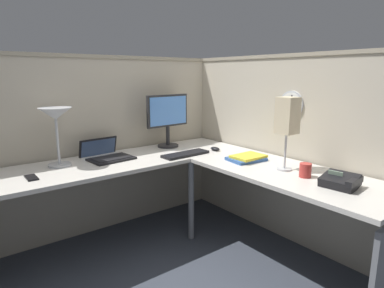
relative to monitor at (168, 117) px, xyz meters
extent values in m
plane|color=#383D47|center=(-0.25, -0.64, -1.02)|extent=(6.80, 6.80, 0.00)
cube|color=#B7AD99|center=(-0.61, 0.23, -0.25)|extent=(2.57, 0.10, 1.55)
cube|color=gray|center=(-0.61, 0.23, 0.54)|extent=(2.57, 0.12, 0.03)
cube|color=#B7AD99|center=(0.62, -0.90, -0.25)|extent=(0.10, 2.37, 1.55)
cube|color=gray|center=(0.62, -0.90, 0.54)|extent=(0.12, 2.37, 0.03)
cube|color=beige|center=(-0.62, -0.17, -0.31)|extent=(2.35, 0.66, 0.03)
cube|color=beige|center=(0.22, -1.24, -0.31)|extent=(0.66, 1.49, 0.03)
cylinder|color=slate|center=(-0.09, -0.48, -0.67)|extent=(0.05, 0.05, 0.70)
cylinder|color=#232326|center=(0.00, 0.00, -0.28)|extent=(0.20, 0.20, 0.02)
cylinder|color=#232326|center=(0.00, 0.00, -0.18)|extent=(0.04, 0.04, 0.20)
cube|color=#232326|center=(0.00, 0.00, 0.06)|extent=(0.46, 0.07, 0.30)
cube|color=#4C84D8|center=(0.00, -0.02, 0.06)|extent=(0.42, 0.04, 0.26)
cube|color=black|center=(-0.64, -0.13, -0.29)|extent=(0.36, 0.27, 0.02)
cube|color=black|center=(-0.64, -0.13, -0.28)|extent=(0.31, 0.21, 0.00)
cube|color=black|center=(-0.66, 0.10, -0.25)|extent=(0.34, 0.10, 0.22)
cube|color=#384C72|center=(-0.66, 0.09, -0.25)|extent=(0.31, 0.08, 0.18)
cube|color=black|center=(-0.07, -0.38, -0.28)|extent=(0.43, 0.16, 0.02)
ellipsoid|color=black|center=(0.25, -0.40, -0.28)|extent=(0.06, 0.10, 0.03)
cylinder|color=#B7BABF|center=(-1.03, -0.05, -0.29)|extent=(0.17, 0.17, 0.02)
cylinder|color=#B7BABF|center=(-1.03, -0.05, -0.09)|extent=(0.02, 0.02, 0.38)
cone|color=#B7BABF|center=(-1.03, -0.05, 0.11)|extent=(0.24, 0.24, 0.09)
cube|color=black|center=(-1.27, -0.25, -0.29)|extent=(0.07, 0.14, 0.01)
cube|color=black|center=(0.20, -1.61, -0.26)|extent=(0.21, 0.22, 0.10)
cube|color=#8CA58C|center=(0.20, -1.58, -0.22)|extent=(0.02, 0.09, 0.04)
cube|color=black|center=(0.21, -1.70, -0.24)|extent=(0.19, 0.06, 0.04)
cube|color=#335999|center=(0.22, -0.82, -0.28)|extent=(0.31, 0.25, 0.02)
cube|color=yellow|center=(0.23, -0.83, -0.26)|extent=(0.26, 0.19, 0.02)
cylinder|color=#B7BABF|center=(0.24, -1.17, -0.29)|extent=(0.11, 0.11, 0.01)
cylinder|color=#B7BABF|center=(0.24, -1.17, -0.15)|extent=(0.02, 0.02, 0.27)
cube|color=beige|center=(0.24, -1.17, 0.11)|extent=(0.13, 0.13, 0.26)
cylinder|color=#B2332D|center=(0.21, -1.37, -0.25)|extent=(0.08, 0.08, 0.10)
cylinder|color=#B7BABF|center=(0.57, -0.97, 0.15)|extent=(0.03, 0.22, 0.22)
cylinder|color=white|center=(0.55, -0.97, 0.15)|extent=(0.00, 0.19, 0.19)
cube|color=black|center=(0.55, -0.95, 0.16)|extent=(0.00, 0.06, 0.01)
cube|color=black|center=(0.55, -0.98, 0.19)|extent=(0.00, 0.01, 0.08)
camera|label=1|loc=(-1.70, -2.58, 0.39)|focal=30.60mm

